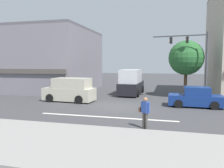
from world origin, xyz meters
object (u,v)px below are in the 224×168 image
object	(u,v)px
street_tree	(186,58)
sedan_crossing_leftbound	(196,98)
utility_pole_near_left	(63,57)
traffic_light_mast	(195,55)
box_truck_parked_curbside	(131,83)
van_crossing_rightbound	(70,90)
pedestrian_foreground_with_bag	(145,111)

from	to	relation	value
street_tree	sedan_crossing_leftbound	distance (m)	5.84
utility_pole_near_left	traffic_light_mast	size ratio (longest dim) A/B	1.27
street_tree	sedan_crossing_leftbound	world-z (taller)	street_tree
traffic_light_mast	sedan_crossing_leftbound	size ratio (longest dim) A/B	1.49
street_tree	traffic_light_mast	xyz separation A→B (m)	(0.62, -1.86, 0.22)
utility_pole_near_left	box_truck_parked_curbside	world-z (taller)	utility_pole_near_left
sedan_crossing_leftbound	box_truck_parked_curbside	distance (m)	8.23
utility_pole_near_left	sedan_crossing_leftbound	world-z (taller)	utility_pole_near_left
van_crossing_rightbound	sedan_crossing_leftbound	bearing A→B (deg)	0.31
van_crossing_rightbound	traffic_light_mast	bearing A→B (deg)	15.57
box_truck_parked_curbside	pedestrian_foreground_with_bag	xyz separation A→B (m)	(2.73, -12.42, -0.30)
traffic_light_mast	pedestrian_foreground_with_bag	size ratio (longest dim) A/B	3.71
street_tree	pedestrian_foreground_with_bag	xyz separation A→B (m)	(-2.88, -11.68, -3.01)
street_tree	utility_pole_near_left	size ratio (longest dim) A/B	0.72
box_truck_parked_curbside	traffic_light_mast	bearing A→B (deg)	-22.61
sedan_crossing_leftbound	traffic_light_mast	bearing A→B (deg)	86.06
street_tree	sedan_crossing_leftbound	bearing A→B (deg)	-85.09
utility_pole_near_left	van_crossing_rightbound	distance (m)	5.24
street_tree	pedestrian_foreground_with_bag	distance (m)	12.40
van_crossing_rightbound	box_truck_parked_curbside	xyz separation A→B (m)	(4.66, 5.63, 0.25)
box_truck_parked_curbside	pedestrian_foreground_with_bag	size ratio (longest dim) A/B	3.39
pedestrian_foreground_with_bag	utility_pole_near_left	bearing A→B (deg)	133.74
traffic_light_mast	pedestrian_foreground_with_bag	bearing A→B (deg)	-109.64
sedan_crossing_leftbound	box_truck_parked_curbside	xyz separation A→B (m)	(-6.03, 5.57, 0.54)
utility_pole_near_left	traffic_light_mast	xyz separation A→B (m)	(13.32, -0.44, 0.10)
street_tree	sedan_crossing_leftbound	size ratio (longest dim) A/B	1.37
traffic_light_mast	sedan_crossing_leftbound	world-z (taller)	traffic_light_mast
utility_pole_near_left	sedan_crossing_leftbound	xyz separation A→B (m)	(13.12, -3.41, -3.37)
traffic_light_mast	box_truck_parked_curbside	size ratio (longest dim) A/B	1.10
street_tree	traffic_light_mast	bearing A→B (deg)	-71.55
street_tree	sedan_crossing_leftbound	xyz separation A→B (m)	(0.42, -4.84, -3.25)
utility_pole_near_left	sedan_crossing_leftbound	bearing A→B (deg)	-14.59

